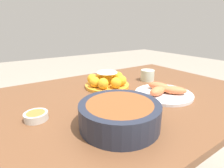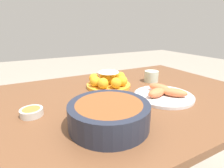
{
  "view_description": "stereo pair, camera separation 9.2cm",
  "coord_description": "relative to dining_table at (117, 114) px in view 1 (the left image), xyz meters",
  "views": [
    {
      "loc": [
        0.47,
        0.65,
        1.1
      ],
      "look_at": [
        -0.02,
        -0.08,
        0.81
      ],
      "focal_mm": 28.0,
      "sensor_mm": 36.0,
      "label": 1
    },
    {
      "loc": [
        0.39,
        0.7,
        1.1
      ],
      "look_at": [
        -0.02,
        -0.08,
        0.81
      ],
      "focal_mm": 28.0,
      "sensor_mm": 36.0,
      "label": 2
    }
  ],
  "objects": [
    {
      "name": "seafood_platter",
      "position": [
        -0.2,
        0.12,
        0.11
      ],
      "size": [
        0.28,
        0.28,
        0.05
      ],
      "color": "silver",
      "rests_on": "dining_table"
    },
    {
      "name": "cake_plate",
      "position": [
        -0.03,
        -0.15,
        0.13
      ],
      "size": [
        0.25,
        0.25,
        0.09
      ],
      "color": "gold",
      "rests_on": "dining_table"
    },
    {
      "name": "dining_table",
      "position": [
        0.0,
        0.0,
        0.0
      ],
      "size": [
        1.44,
        0.93,
        0.77
      ],
      "color": "brown",
      "rests_on": "ground_plane"
    },
    {
      "name": "sauce_bowl",
      "position": [
        0.38,
        0.02,
        0.11
      ],
      "size": [
        0.09,
        0.09,
        0.03
      ],
      "color": "beige",
      "rests_on": "dining_table"
    },
    {
      "name": "cup_near",
      "position": [
        -0.31,
        -0.11,
        0.13
      ],
      "size": [
        0.09,
        0.09,
        0.07
      ],
      "color": "beige",
      "rests_on": "dining_table"
    },
    {
      "name": "serving_bowl",
      "position": [
        0.15,
        0.22,
        0.14
      ],
      "size": [
        0.28,
        0.28,
        0.08
      ],
      "color": "#232838",
      "rests_on": "dining_table"
    }
  ]
}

